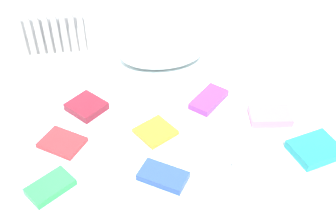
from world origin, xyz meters
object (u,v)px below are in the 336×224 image
(textbook_purple, at_px, (209,100))
(textbook_green, at_px, (50,187))
(pillow, at_px, (161,52))
(textbook_blue, at_px, (163,176))
(bed, at_px, (169,147))
(textbook_teal, at_px, (315,149))
(textbook_orange, at_px, (156,132))
(textbook_white, at_px, (260,167))
(textbook_red, at_px, (62,143))
(textbook_pink, at_px, (270,116))
(textbook_maroon, at_px, (86,106))
(radiator, at_px, (52,38))

(textbook_purple, bearing_deg, textbook_green, 164.63)
(pillow, relative_size, textbook_blue, 2.37)
(textbook_blue, relative_size, textbook_purple, 0.94)
(bed, bearing_deg, textbook_teal, -29.86)
(textbook_orange, relative_size, textbook_blue, 0.80)
(pillow, distance_m, textbook_white, 1.05)
(bed, bearing_deg, textbook_purple, 18.06)
(textbook_green, bearing_deg, textbook_red, 45.13)
(textbook_red, bearing_deg, bed, 48.38)
(textbook_orange, xyz_separation_m, textbook_teal, (0.78, -0.26, 0.01))
(textbook_blue, bearing_deg, textbook_pink, 60.70)
(pillow, distance_m, textbook_teal, 1.13)
(textbook_white, bearing_deg, textbook_red, -147.54)
(textbook_teal, bearing_deg, textbook_white, 178.91)
(textbook_white, bearing_deg, textbook_orange, -164.59)
(textbook_orange, bearing_deg, textbook_green, 178.46)
(textbook_maroon, relative_size, textbook_red, 0.88)
(bed, bearing_deg, pillow, 86.93)
(bed, relative_size, radiator, 4.04)
(textbook_red, distance_m, textbook_teal, 1.29)
(bed, distance_m, textbook_red, 0.65)
(bed, height_order, textbook_teal, textbook_teal)
(bed, xyz_separation_m, textbook_pink, (0.54, -0.11, 0.28))
(textbook_red, bearing_deg, pillow, 82.26)
(textbook_red, xyz_separation_m, textbook_blue, (0.48, -0.30, 0.01))
(textbook_pink, xyz_separation_m, textbook_teal, (0.14, -0.28, 0.00))
(textbook_orange, bearing_deg, radiator, 84.37)
(textbook_red, xyz_separation_m, textbook_green, (-0.04, -0.29, 0.01))
(pillow, bearing_deg, textbook_blue, -97.41)
(textbook_maroon, height_order, textbook_pink, textbook_pink)
(radiator, bearing_deg, bed, -58.68)
(textbook_teal, bearing_deg, radiator, 116.64)
(textbook_maroon, relative_size, textbook_green, 0.90)
(textbook_red, relative_size, textbook_blue, 0.94)
(pillow, xyz_separation_m, textbook_white, (0.34, -1.00, -0.05))
(textbook_pink, height_order, textbook_purple, textbook_pink)
(textbook_orange, bearing_deg, textbook_maroon, 114.09)
(textbook_orange, distance_m, textbook_teal, 0.82)
(pillow, height_order, textbook_maroon, pillow)
(textbook_maroon, distance_m, textbook_green, 0.58)
(bed, height_order, radiator, radiator)
(pillow, height_order, textbook_blue, pillow)
(textbook_teal, xyz_separation_m, textbook_white, (-0.31, -0.08, 0.00))
(pillow, xyz_separation_m, textbook_pink, (0.51, -0.64, -0.05))
(textbook_green, bearing_deg, textbook_pink, -21.01)
(textbook_green, bearing_deg, textbook_white, -38.40)
(bed, bearing_deg, radiator, 121.32)
(textbook_pink, bearing_deg, textbook_orange, -171.54)
(pillow, bearing_deg, textbook_teal, -54.53)
(radiator, bearing_deg, textbook_green, -86.30)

